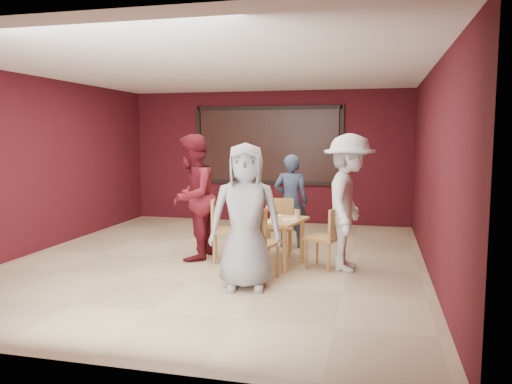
% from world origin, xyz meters
% --- Properties ---
extents(floor, '(7.00, 7.00, 0.00)m').
position_xyz_m(floor, '(0.00, 0.00, 0.00)').
color(floor, '#C6B389').
rests_on(floor, ground).
extents(window_blinds, '(3.00, 0.02, 1.50)m').
position_xyz_m(window_blinds, '(0.00, 3.45, 1.65)').
color(window_blinds, black).
extents(dining_table, '(1.02, 1.02, 0.83)m').
position_xyz_m(dining_table, '(0.83, -0.07, 0.60)').
color(dining_table, tan).
rests_on(dining_table, floor).
extents(chair_front, '(0.57, 0.57, 0.95)m').
position_xyz_m(chair_front, '(0.79, -0.87, 0.54)').
color(chair_front, '#A16F3E').
rests_on(chair_front, floor).
extents(chair_back, '(0.46, 0.46, 0.87)m').
position_xyz_m(chair_back, '(0.82, 0.62, 0.49)').
color(chair_back, '#A16F3E').
rests_on(chair_back, floor).
extents(chair_left, '(0.54, 0.54, 0.92)m').
position_xyz_m(chair_left, '(0.06, 0.01, 0.52)').
color(chair_left, '#A16F3E').
rests_on(chair_left, floor).
extents(chair_right, '(0.54, 0.54, 0.87)m').
position_xyz_m(chair_right, '(1.64, -0.08, 0.49)').
color(chair_right, '#A16F3E').
rests_on(chair_right, floor).
extents(diner_front, '(0.96, 0.73, 1.78)m').
position_xyz_m(diner_front, '(0.75, -1.21, 0.89)').
color(diner_front, gray).
rests_on(diner_front, floor).
extents(diner_back, '(0.59, 0.41, 1.56)m').
position_xyz_m(diner_back, '(0.90, 1.16, 0.78)').
color(diner_back, '#313D57').
rests_on(diner_back, floor).
extents(diner_left, '(0.73, 0.92, 1.88)m').
position_xyz_m(diner_left, '(-0.40, 0.01, 0.94)').
color(diner_left, maroon).
rests_on(diner_left, floor).
extents(diner_right, '(0.77, 1.26, 1.89)m').
position_xyz_m(diner_right, '(1.91, -0.05, 0.95)').
color(diner_right, silver).
rests_on(diner_right, floor).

